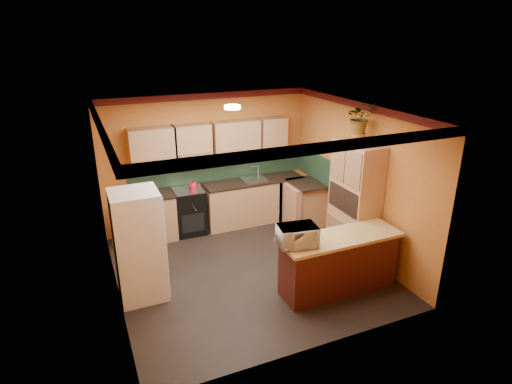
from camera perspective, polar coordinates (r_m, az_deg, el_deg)
room_shell at (r=6.82m, az=-1.96°, el=6.10°), size 4.24×4.24×2.72m
base_cabinets_back at (r=8.74m, az=-4.98°, el=-2.01°), size 3.65×0.60×0.88m
countertop_back at (r=8.57m, az=-5.07°, el=0.83°), size 3.65×0.62×0.04m
stove at (r=8.58m, az=-8.94°, el=-2.54°), size 0.58×0.58×0.91m
kettle at (r=8.36m, az=-8.40°, el=0.87°), size 0.22×0.22×0.18m
sink at (r=8.82m, az=-0.30°, el=1.73°), size 0.48×0.40×0.03m
base_cabinets_right at (r=8.89m, az=6.66°, el=-1.66°), size 0.60×0.80×0.88m
countertop_right at (r=8.73m, az=6.79°, el=1.13°), size 0.62×0.80×0.04m
fridge at (r=6.56m, az=-15.37°, el=-6.91°), size 0.68×0.66×1.70m
pantry at (r=7.50m, az=13.00°, el=-1.41°), size 0.48×0.90×2.10m
fern_pot at (r=7.20m, az=13.49°, el=7.08°), size 0.22×0.22×0.16m
fern at (r=7.13m, az=13.71°, el=9.64°), size 0.56×0.52×0.50m
breakfast_bar at (r=6.79m, az=10.92°, el=-9.47°), size 1.80×0.55×0.88m
bar_top at (r=6.57m, az=11.20°, el=-5.96°), size 1.90×0.65×0.05m
microwave at (r=6.13m, az=5.50°, el=-5.83°), size 0.60×0.45×0.30m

